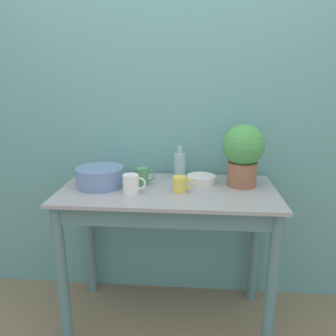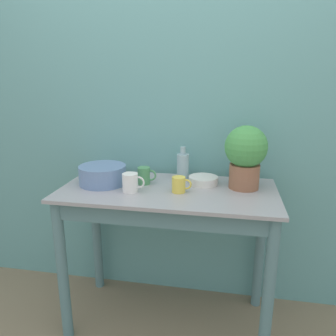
% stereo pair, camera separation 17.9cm
% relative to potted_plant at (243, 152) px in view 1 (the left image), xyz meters
% --- Properties ---
extents(wall_back, '(6.00, 0.05, 2.40)m').
position_rel_potted_plant_xyz_m(wall_back, '(-0.42, 0.26, 0.14)').
color(wall_back, '#609E9E').
rests_on(wall_back, ground_plane).
extents(counter_table, '(1.20, 0.59, 0.87)m').
position_rel_potted_plant_xyz_m(counter_table, '(-0.42, -0.11, -0.39)').
color(counter_table, slate).
rests_on(counter_table, ground_plane).
extents(potted_plant, '(0.23, 0.23, 0.35)m').
position_rel_potted_plant_xyz_m(potted_plant, '(0.00, 0.00, 0.00)').
color(potted_plant, '#8C5B42').
rests_on(potted_plant, counter_table).
extents(bowl_wash_large, '(0.27, 0.27, 0.11)m').
position_rel_potted_plant_xyz_m(bowl_wash_large, '(-0.80, -0.08, -0.14)').
color(bowl_wash_large, '#6684B2').
rests_on(bowl_wash_large, counter_table).
extents(bottle_tall, '(0.07, 0.07, 0.20)m').
position_rel_potted_plant_xyz_m(bottle_tall, '(-0.36, 0.09, -0.11)').
color(bottle_tall, '#93B2BC').
rests_on(bottle_tall, counter_table).
extents(mug_yellow, '(0.11, 0.07, 0.09)m').
position_rel_potted_plant_xyz_m(mug_yellow, '(-0.35, -0.14, -0.15)').
color(mug_yellow, '#E5CC4C').
rests_on(mug_yellow, counter_table).
extents(mug_green, '(0.11, 0.07, 0.10)m').
position_rel_potted_plant_xyz_m(mug_green, '(-0.57, -0.03, -0.15)').
color(mug_green, '#4C935B').
rests_on(mug_green, counter_table).
extents(mug_white, '(0.12, 0.09, 0.10)m').
position_rel_potted_plant_xyz_m(mug_white, '(-0.60, -0.18, -0.15)').
color(mug_white, white).
rests_on(mug_white, counter_table).
extents(bowl_small_enamel_white, '(0.17, 0.17, 0.04)m').
position_rel_potted_plant_xyz_m(bowl_small_enamel_white, '(-0.23, 0.03, -0.17)').
color(bowl_small_enamel_white, silver).
rests_on(bowl_small_enamel_white, counter_table).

